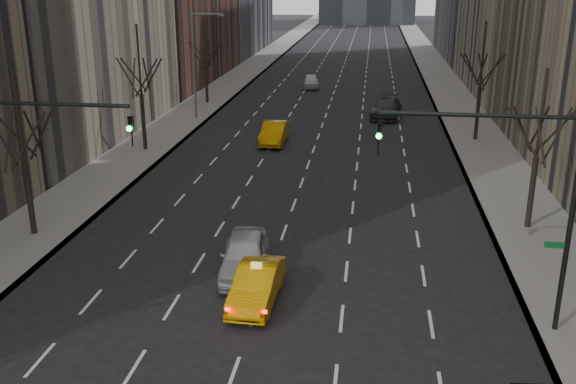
% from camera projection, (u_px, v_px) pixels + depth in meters
% --- Properties ---
extents(sidewalk_left, '(4.50, 320.00, 0.15)m').
position_uv_depth(sidewalk_left, '(241.00, 76.00, 80.06)').
color(sidewalk_left, slate).
rests_on(sidewalk_left, ground).
extents(sidewalk_right, '(4.50, 320.00, 0.15)m').
position_uv_depth(sidewalk_right, '(441.00, 80.00, 77.06)').
color(sidewalk_right, slate).
rests_on(sidewalk_right, ground).
extents(tree_lw_b, '(3.36, 3.50, 7.82)m').
position_uv_depth(tree_lw_b, '(25.00, 162.00, 30.03)').
color(tree_lw_b, black).
rests_on(tree_lw_b, ground).
extents(tree_lw_c, '(3.36, 3.50, 8.74)m').
position_uv_depth(tree_lw_c, '(142.00, 95.00, 44.95)').
color(tree_lw_c, black).
rests_on(tree_lw_c, ground).
extents(tree_lw_d, '(3.36, 3.50, 7.36)m').
position_uv_depth(tree_lw_d, '(206.00, 67.00, 62.01)').
color(tree_lw_d, black).
rests_on(tree_lw_d, ground).
extents(tree_rw_b, '(3.36, 3.50, 7.82)m').
position_uv_depth(tree_rw_b, '(536.00, 157.00, 30.85)').
color(tree_rw_b, black).
rests_on(tree_rw_b, ground).
extents(tree_rw_c, '(3.36, 3.50, 8.74)m').
position_uv_depth(tree_rw_c, '(480.00, 88.00, 47.65)').
color(tree_rw_c, black).
rests_on(tree_rw_c, ground).
extents(traffic_mast_left, '(6.69, 0.39, 8.00)m').
position_uv_depth(traffic_mast_left, '(8.00, 164.00, 23.47)').
color(traffic_mast_left, black).
rests_on(traffic_mast_left, ground).
extents(traffic_mast_right, '(6.69, 0.39, 8.00)m').
position_uv_depth(traffic_mast_right, '(523.00, 184.00, 21.24)').
color(traffic_mast_right, black).
rests_on(traffic_mast_right, ground).
extents(streetlight_far, '(2.83, 0.22, 9.00)m').
position_uv_depth(streetlight_far, '(198.00, 54.00, 54.63)').
color(streetlight_far, slate).
rests_on(streetlight_far, ground).
extents(taxi_sedan, '(1.69, 4.42, 1.44)m').
position_uv_depth(taxi_sedan, '(257.00, 285.00, 24.71)').
color(taxi_sedan, '#E39804').
rests_on(taxi_sedan, ground).
extents(silver_sedan_ahead, '(2.50, 5.08, 1.67)m').
position_uv_depth(silver_sedan_ahead, '(245.00, 255.00, 27.09)').
color(silver_sedan_ahead, '#ACAEB4').
rests_on(silver_sedan_ahead, ground).
extents(far_taxi, '(1.71, 4.84, 1.59)m').
position_uv_depth(far_taxi, '(274.00, 133.00, 48.10)').
color(far_taxi, orange).
rests_on(far_taxi, ground).
extents(far_suv_grey, '(3.11, 6.08, 1.69)m').
position_uv_depth(far_suv_grey, '(386.00, 108.00, 56.91)').
color(far_suv_grey, '#2F2E33').
rests_on(far_suv_grey, ground).
extents(far_car_white, '(2.21, 4.53, 1.49)m').
position_uv_depth(far_car_white, '(311.00, 81.00, 71.70)').
color(far_car_white, silver).
rests_on(far_car_white, ground).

